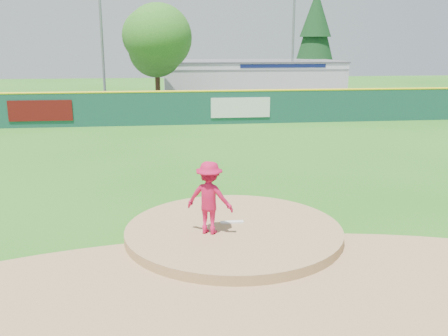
{
  "coord_description": "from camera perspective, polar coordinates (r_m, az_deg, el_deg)",
  "views": [
    {
      "loc": [
        -1.71,
        -11.82,
        4.81
      ],
      "look_at": [
        0.0,
        2.0,
        1.3
      ],
      "focal_mm": 40.0,
      "sensor_mm": 36.0,
      "label": 1
    }
  ],
  "objects": [
    {
      "name": "ground",
      "position": [
        12.87,
        1.1,
        -7.79
      ],
      "size": [
        120.0,
        120.0,
        0.0
      ],
      "primitive_type": "plane",
      "color": "#286B19",
      "rests_on": "ground"
    },
    {
      "name": "pitchers_mound",
      "position": [
        12.87,
        1.1,
        -7.79
      ],
      "size": [
        5.5,
        5.5,
        0.5
      ],
      "primitive_type": "cylinder",
      "color": "#9E774C",
      "rests_on": "ground"
    },
    {
      "name": "pitching_rubber",
      "position": [
        13.05,
        0.92,
        -6.21
      ],
      "size": [
        0.6,
        0.15,
        0.04
      ],
      "primitive_type": "cube",
      "color": "white",
      "rests_on": "pitchers_mound"
    },
    {
      "name": "infield_dirt_arc",
      "position": [
        10.18,
        3.56,
        -14.02
      ],
      "size": [
        15.4,
        15.4,
        0.01
      ],
      "primitive_type": "cylinder",
      "color": "#9E774C",
      "rests_on": "ground"
    },
    {
      "name": "parking_lot",
      "position": [
        39.15,
        -4.53,
        7.05
      ],
      "size": [
        44.0,
        16.0,
        0.02
      ],
      "primitive_type": "cube",
      "color": "#38383A",
      "rests_on": "ground"
    },
    {
      "name": "pitcher",
      "position": [
        12.13,
        -1.67,
        -3.41
      ],
      "size": [
        1.34,
        1.09,
        1.8
      ],
      "primitive_type": "imported",
      "rotation": [
        0.0,
        0.0,
        2.71
      ],
      "color": "#BF103E",
      "rests_on": "pitchers_mound"
    },
    {
      "name": "van",
      "position": [
        36.0,
        -3.49,
        7.44
      ],
      "size": [
        4.44,
        2.19,
        1.21
      ],
      "primitive_type": "imported",
      "rotation": [
        0.0,
        0.0,
        1.61
      ],
      "color": "silver",
      "rests_on": "parking_lot"
    },
    {
      "name": "pool_building_grp",
      "position": [
        44.59,
        2.97,
        10.07
      ],
      "size": [
        15.2,
        8.2,
        3.31
      ],
      "color": "silver",
      "rests_on": "ground"
    },
    {
      "name": "fence_banners",
      "position": [
        30.0,
        -9.26,
        6.66
      ],
      "size": [
        15.29,
        0.04,
        1.2
      ],
      "color": "#5A0D0C",
      "rests_on": "ground"
    },
    {
      "name": "outfield_fence",
      "position": [
        30.1,
        -3.77,
        7.01
      ],
      "size": [
        40.0,
        0.14,
        2.07
      ],
      "color": "#14433A",
      "rests_on": "ground"
    },
    {
      "name": "deciduous_tree",
      "position": [
        36.82,
        -7.72,
        13.62
      ],
      "size": [
        5.6,
        5.6,
        7.36
      ],
      "color": "#382314",
      "rests_on": "ground"
    },
    {
      "name": "conifer_tree",
      "position": [
        50.03,
        10.39,
        14.75
      ],
      "size": [
        4.4,
        4.4,
        9.5
      ],
      "color": "#382314",
      "rests_on": "ground"
    },
    {
      "name": "light_pole_left",
      "position": [
        39.07,
        -13.87,
        15.57
      ],
      "size": [
        1.75,
        0.25,
        11.0
      ],
      "color": "gray",
      "rests_on": "ground"
    },
    {
      "name": "light_pole_right",
      "position": [
        42.2,
        7.92,
        15.0
      ],
      "size": [
        1.75,
        0.25,
        10.0
      ],
      "color": "gray",
      "rests_on": "ground"
    }
  ]
}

